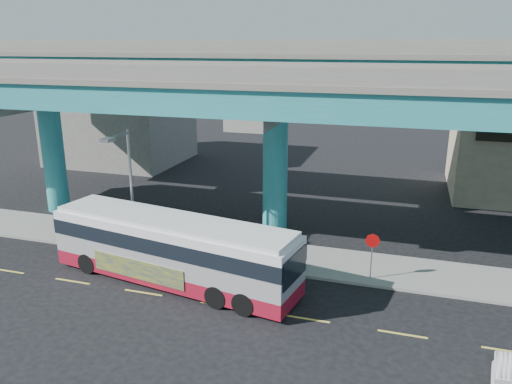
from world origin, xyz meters
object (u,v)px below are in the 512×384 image
(parked_car, at_px, (98,221))
(stop_sign, at_px, (372,247))
(street_lamp, at_px, (125,174))
(transit_bus, at_px, (173,247))

(parked_car, xyz_separation_m, stop_sign, (16.76, -1.50, 1.00))
(stop_sign, bearing_deg, street_lamp, -160.96)
(transit_bus, height_order, stop_sign, transit_bus)
(parked_car, bearing_deg, street_lamp, -128.69)
(stop_sign, bearing_deg, transit_bus, -146.61)
(parked_car, relative_size, street_lamp, 0.63)
(transit_bus, distance_m, parked_car, 8.66)
(parked_car, distance_m, stop_sign, 16.85)
(transit_bus, relative_size, street_lamp, 1.93)
(parked_car, bearing_deg, stop_sign, -102.03)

